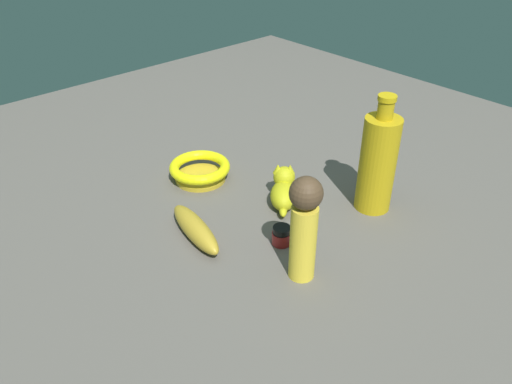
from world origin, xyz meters
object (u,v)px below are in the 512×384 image
at_px(nail_polish_jar, 282,235).
at_px(cat_figurine, 283,190).
at_px(bowl, 200,169).
at_px(person_figure_adult, 304,225).
at_px(banana, 195,229).
at_px(bottle_tall, 378,162).

bearing_deg(nail_polish_jar, cat_figurine, -46.13).
bearing_deg(bowl, person_figure_adult, 170.35).
xyz_separation_m(banana, bowl, (0.18, -0.15, 0.00)).
xyz_separation_m(nail_polish_jar, cat_figurine, (0.10, -0.11, 0.02)).
bearing_deg(bowl, banana, 140.80).
distance_m(nail_polish_jar, cat_figurine, 0.15).
bearing_deg(banana, person_figure_adult, 29.77).
bearing_deg(bowl, nail_polish_jar, 174.63).
xyz_separation_m(bottle_tall, cat_figurine, (0.14, 0.14, -0.08)).
bearing_deg(banana, bottle_tall, 74.89).
relative_size(banana, cat_figurine, 1.71).
distance_m(bottle_tall, bowl, 0.43).
bearing_deg(bottle_tall, cat_figurine, 44.31).
distance_m(bowl, nail_polish_jar, 0.32).
xyz_separation_m(banana, nail_polish_jar, (-0.13, -0.12, -0.00)).
distance_m(banana, cat_figurine, 0.23).
bearing_deg(bottle_tall, person_figure_adult, 100.14).
xyz_separation_m(bottle_tall, nail_polish_jar, (0.04, 0.25, -0.09)).
relative_size(bottle_tall, cat_figurine, 2.45).
relative_size(person_figure_adult, bowl, 1.44).
height_order(nail_polish_jar, cat_figurine, cat_figurine).
height_order(bottle_tall, banana, bottle_tall).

